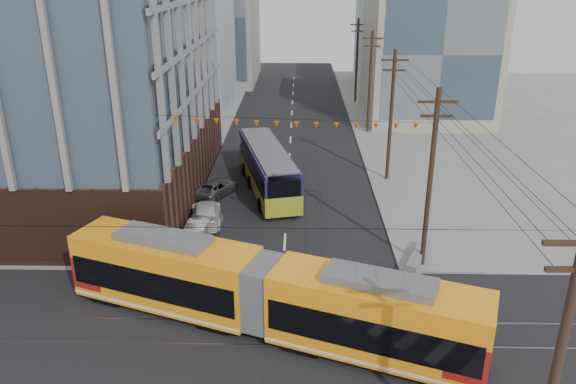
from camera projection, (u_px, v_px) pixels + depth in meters
name	position (u px, v px, depth m)	size (l,w,h in m)	color
bg_bldg_nw_near	(156.00, 37.00, 69.68)	(18.00, 16.00, 18.00)	#8C99A5
bg_bldg_ne_near	(428.00, 51.00, 65.73)	(14.00, 14.00, 16.00)	gray
bg_bldg_nw_far	(205.00, 16.00, 87.82)	(16.00, 18.00, 20.00)	gray
bg_bldg_ne_far	(413.00, 39.00, 84.63)	(16.00, 16.00, 14.00)	#8C99A5
utility_pole_far	(357.00, 62.00, 74.22)	(0.30, 0.30, 11.00)	black
streetcar	(264.00, 294.00, 27.65)	(21.39, 3.01, 4.12)	orange
city_bus	(267.00, 168.00, 45.72)	(2.81, 12.96, 3.67)	#221B47
parked_car_silver	(203.00, 225.00, 38.32)	(1.44, 4.13, 1.36)	#AFAFAF
parked_car_white	(206.00, 213.00, 40.05)	(2.04, 5.01, 1.45)	silver
parked_car_grey	(216.00, 188.00, 44.94)	(2.08, 4.51, 1.25)	#464749
jersey_barrier	(418.00, 257.00, 34.62)	(0.92, 4.07, 0.81)	slate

